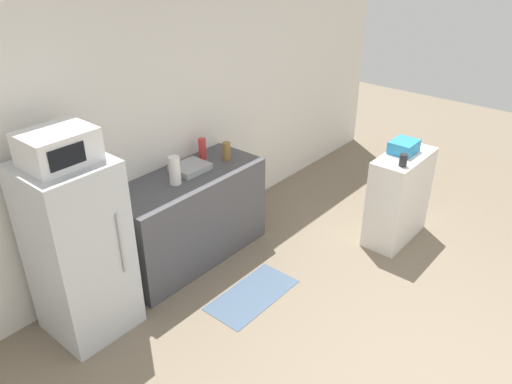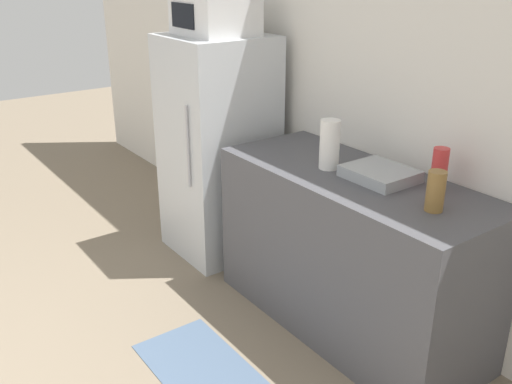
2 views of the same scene
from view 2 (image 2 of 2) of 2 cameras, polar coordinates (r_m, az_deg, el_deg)
wall_back at (r=3.28m, az=13.35°, el=9.73°), size 8.00×0.06×2.60m
refrigerator at (r=3.97m, az=-3.77°, el=4.42°), size 0.65×0.67×1.53m
microwave at (r=3.79m, az=-4.14°, el=17.29°), size 0.50×0.41×0.25m
counter at (r=3.24m, az=9.34°, el=-6.01°), size 1.61×0.65×0.92m
sink_basin at (r=3.01m, az=12.29°, el=1.79°), size 0.34×0.29×0.06m
bottle_tall at (r=2.90m, az=17.86°, el=2.12°), size 0.08×0.08×0.22m
bottle_short at (r=2.67m, az=17.52°, el=0.08°), size 0.08×0.08×0.19m
paper_towel_roll at (r=3.09m, az=7.38°, el=4.74°), size 0.11×0.11×0.27m
kitchen_rug at (r=3.08m, az=-4.82°, el=-17.75°), size 0.89×0.44×0.01m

